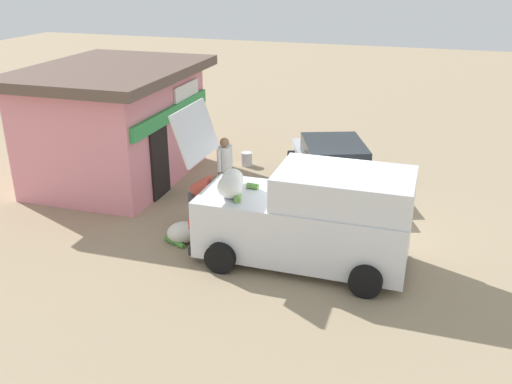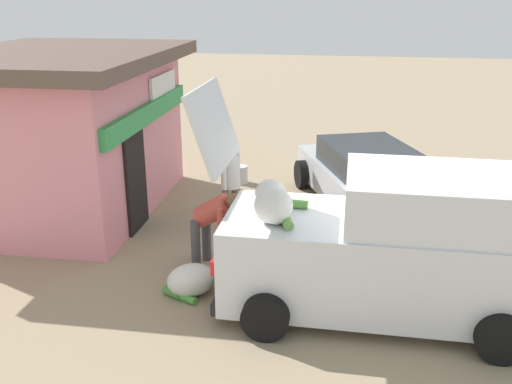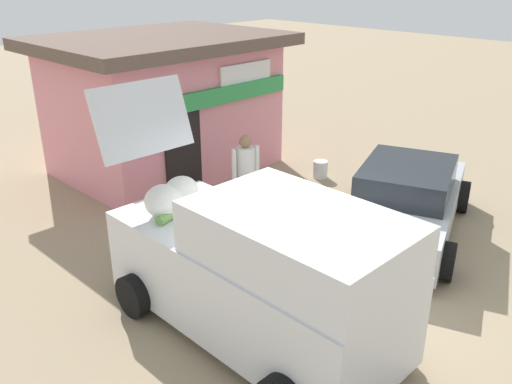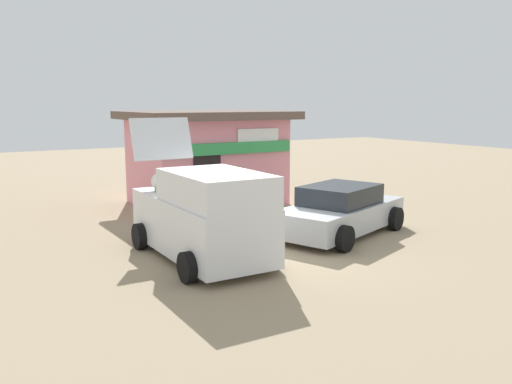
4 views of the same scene
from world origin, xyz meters
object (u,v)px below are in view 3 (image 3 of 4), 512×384
object	(u,v)px
storefront_bar	(164,102)
delivery_van	(258,269)
vendor_standing	(246,172)
unloaded_banana_pile	(141,248)
customer_bending	(186,202)
paint_bucket	(320,169)
parked_sedan	(404,201)

from	to	relation	value
storefront_bar	delivery_van	bearing A→B (deg)	-116.32
delivery_van	vendor_standing	bearing A→B (deg)	48.60
delivery_van	unloaded_banana_pile	xyz separation A→B (m)	(0.01, 2.76, -0.78)
storefront_bar	customer_bending	distance (m)	4.09
vendor_standing	customer_bending	bearing A→B (deg)	-179.64
vendor_standing	unloaded_banana_pile	world-z (taller)	vendor_standing
storefront_bar	unloaded_banana_pile	xyz separation A→B (m)	(-3.00, -3.32, -1.38)
delivery_van	customer_bending	bearing A→B (deg)	70.82
delivery_van	paint_bucket	world-z (taller)	delivery_van
delivery_van	paint_bucket	distance (m)	5.97
storefront_bar	paint_bucket	distance (m)	3.94
storefront_bar	paint_bucket	size ratio (longest dim) A/B	13.25
customer_bending	unloaded_banana_pile	size ratio (longest dim) A/B	1.45
storefront_bar	paint_bucket	xyz separation A→B (m)	(2.08, -3.05, -1.40)
customer_bending	unloaded_banana_pile	distance (m)	1.09
storefront_bar	parked_sedan	world-z (taller)	storefront_bar
customer_bending	vendor_standing	bearing A→B (deg)	0.36
delivery_van	vendor_standing	size ratio (longest dim) A/B	2.67
paint_bucket	parked_sedan	bearing A→B (deg)	-110.94
customer_bending	paint_bucket	world-z (taller)	customer_bending
storefront_bar	unloaded_banana_pile	bearing A→B (deg)	-132.08
paint_bucket	delivery_van	bearing A→B (deg)	-149.17
unloaded_banana_pile	customer_bending	bearing A→B (deg)	-6.84
customer_bending	paint_bucket	xyz separation A→B (m)	(4.16, 0.38, -0.61)
delivery_van	customer_bending	distance (m)	2.82
storefront_bar	paint_bucket	world-z (taller)	storefront_bar
vendor_standing	delivery_van	bearing A→B (deg)	-131.40
parked_sedan	unloaded_banana_pile	size ratio (longest dim) A/B	4.99
paint_bucket	unloaded_banana_pile	bearing A→B (deg)	-176.93
delivery_van	parked_sedan	distance (m)	4.05
storefront_bar	vendor_standing	distance (m)	3.54
delivery_van	customer_bending	world-z (taller)	delivery_van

